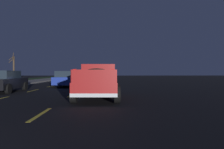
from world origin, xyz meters
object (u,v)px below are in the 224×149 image
sedan_green (69,76)px  sedan_black (4,81)px  pickup_truck (98,80)px  bare_tree_far (14,67)px  sedan_blue (66,79)px

sedan_green → sedan_black: bearing=-179.5°
pickup_truck → bare_tree_far: (26.06, 15.58, 1.30)m
sedan_green → bare_tree_far: bare_tree_far is taller
sedan_black → sedan_green: (27.40, 0.22, 0.00)m
pickup_truck → sedan_black: (3.84, 6.83, -0.20)m
pickup_truck → sedan_green: size_ratio=1.24×
sedan_green → sedan_blue: same height
sedan_black → bare_tree_far: bare_tree_far is taller
sedan_blue → pickup_truck: bearing=-159.7°
pickup_truck → bare_tree_far: size_ratio=1.13×
sedan_black → bare_tree_far: 23.92m
sedan_black → sedan_green: bearing=0.5°
sedan_black → sedan_blue: (5.65, -3.32, 0.00)m
sedan_green → bare_tree_far: size_ratio=0.91×
pickup_truck → sedan_black: 7.84m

